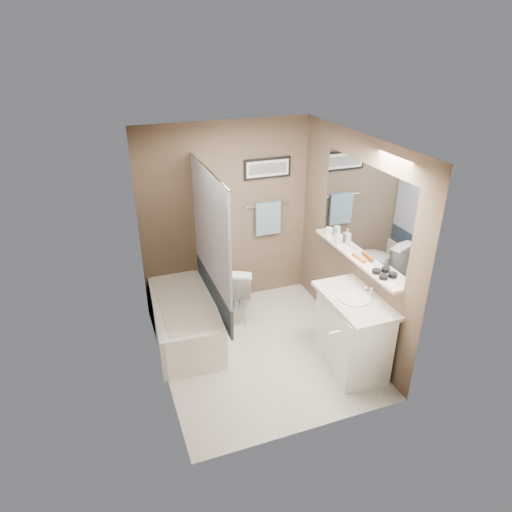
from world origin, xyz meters
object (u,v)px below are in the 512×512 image
object	(u,v)px
toilet	(236,288)
hair_brush_front	(359,258)
bathtub	(185,319)
glass_jar	(329,232)
candle_bowl_far	(376,271)
soap_bottle	(339,236)
vanity	(352,333)
candle_bowl_near	(383,277)

from	to	relation	value
toilet	hair_brush_front	world-z (taller)	hair_brush_front
bathtub	toilet	xyz separation A→B (m)	(0.74, 0.28, 0.12)
toilet	hair_brush_front	distance (m)	1.70
bathtub	glass_jar	world-z (taller)	glass_jar
candle_bowl_far	soap_bottle	bearing A→B (deg)	90.00
bathtub	glass_jar	bearing A→B (deg)	-0.60
glass_jar	soap_bottle	world-z (taller)	soap_bottle
bathtub	vanity	world-z (taller)	vanity
bathtub	soap_bottle	distance (m)	2.05
toilet	hair_brush_front	size ratio (longest dim) A/B	3.32
bathtub	vanity	size ratio (longest dim) A/B	1.67
toilet	bathtub	bearing A→B (deg)	41.19
bathtub	candle_bowl_near	bearing A→B (deg)	-31.68
glass_jar	toilet	bearing A→B (deg)	158.50
candle_bowl_near	vanity	bearing A→B (deg)	140.66
candle_bowl_far	bathtub	bearing A→B (deg)	147.37
glass_jar	vanity	bearing A→B (deg)	-100.68
candle_bowl_near	candle_bowl_far	world-z (taller)	same
toilet	glass_jar	bearing A→B (deg)	179.01
toilet	soap_bottle	distance (m)	1.48
toilet	candle_bowl_near	bearing A→B (deg)	144.61
glass_jar	candle_bowl_far	bearing A→B (deg)	-90.00
candle_bowl_far	hair_brush_front	xyz separation A→B (m)	(0.00, 0.33, 0.00)
hair_brush_front	soap_bottle	size ratio (longest dim) A/B	1.35
candle_bowl_far	glass_jar	size ratio (longest dim) A/B	0.90
hair_brush_front	glass_jar	size ratio (longest dim) A/B	2.20
glass_jar	soap_bottle	bearing A→B (deg)	-90.00
vanity	candle_bowl_far	size ratio (longest dim) A/B	10.00
bathtub	hair_brush_front	distance (m)	2.15
vanity	glass_jar	xyz separation A→B (m)	(0.19, 0.98, 0.77)
soap_bottle	hair_brush_front	bearing A→B (deg)	-90.00
candle_bowl_near	hair_brush_front	bearing A→B (deg)	90.00
vanity	soap_bottle	distance (m)	1.11
bathtub	candle_bowl_far	xyz separation A→B (m)	(1.79, -1.14, 0.89)
candle_bowl_near	soap_bottle	bearing A→B (deg)	90.00
glass_jar	hair_brush_front	bearing A→B (deg)	-90.00
candle_bowl_near	candle_bowl_far	size ratio (longest dim) A/B	1.00
candle_bowl_near	soap_bottle	size ratio (longest dim) A/B	0.55
toilet	vanity	world-z (taller)	vanity
candle_bowl_far	hair_brush_front	size ratio (longest dim) A/B	0.41
bathtub	hair_brush_front	world-z (taller)	hair_brush_front
vanity	glass_jar	distance (m)	1.26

